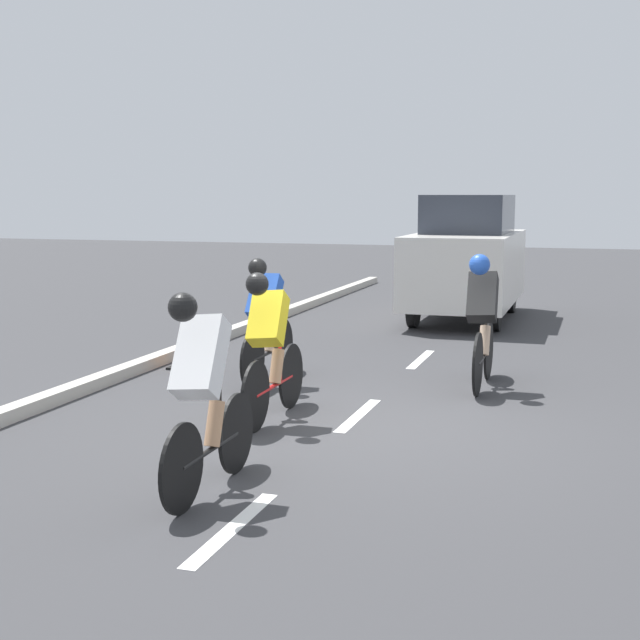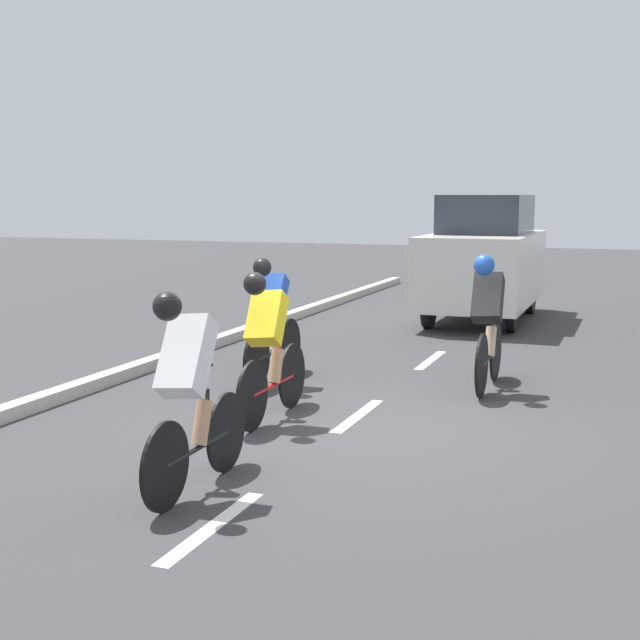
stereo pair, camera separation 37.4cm
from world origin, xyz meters
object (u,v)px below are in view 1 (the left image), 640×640
(cyclist_yellow, at_px, (270,343))
(cyclist_black, at_px, (483,318))
(support_car, at_px, (467,258))
(cyclist_blue, at_px, (266,318))
(traffic_cone, at_px, (185,350))
(cyclist_white, at_px, (203,388))

(cyclist_yellow, distance_m, cyclist_black, 2.75)
(cyclist_yellow, distance_m, support_car, 7.81)
(cyclist_blue, relative_size, traffic_cone, 3.41)
(cyclist_white, distance_m, traffic_cone, 4.93)
(cyclist_yellow, height_order, cyclist_blue, cyclist_blue)
(cyclist_yellow, bearing_deg, traffic_cone, -47.55)
(cyclist_blue, xyz_separation_m, support_car, (-1.43, -6.12, 0.32))
(cyclist_yellow, xyz_separation_m, cyclist_black, (-1.77, -2.10, 0.04))
(cyclist_blue, distance_m, support_car, 6.30)
(cyclist_black, bearing_deg, cyclist_white, 71.02)
(cyclist_white, relative_size, cyclist_yellow, 0.96)
(cyclist_black, distance_m, support_car, 5.77)
(cyclist_blue, distance_m, cyclist_black, 2.49)
(cyclist_black, relative_size, support_car, 0.42)
(cyclist_white, bearing_deg, cyclist_black, -108.98)
(support_car, bearing_deg, cyclist_blue, 76.85)
(cyclist_white, height_order, support_car, support_car)
(cyclist_blue, bearing_deg, cyclist_white, 104.46)
(cyclist_yellow, xyz_separation_m, support_car, (-0.76, -7.77, 0.32))
(cyclist_white, xyz_separation_m, cyclist_blue, (0.98, -3.81, -0.03))
(cyclist_white, xyz_separation_m, traffic_cone, (2.29, -4.33, -0.56))
(cyclist_blue, distance_m, traffic_cone, 1.50)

